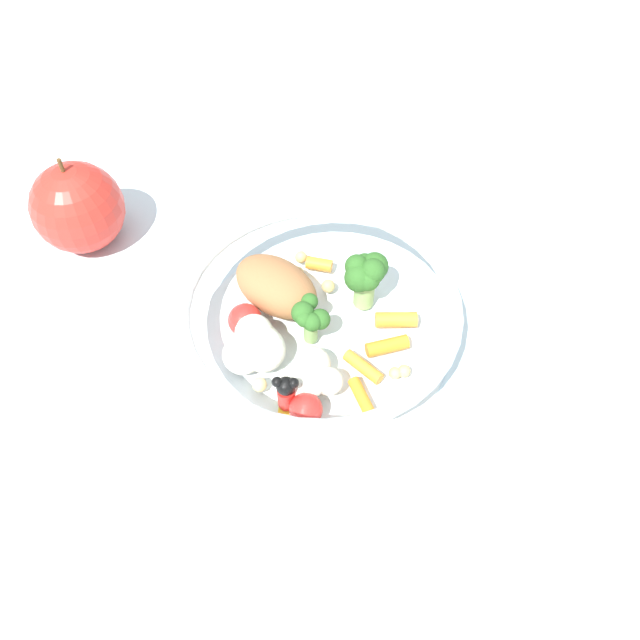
# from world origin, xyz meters

# --- Properties ---
(ground_plane) EXTENTS (2.40, 2.40, 0.00)m
(ground_plane) POSITION_xyz_m (0.00, 0.00, 0.00)
(ground_plane) COLOR silver
(food_container) EXTENTS (0.22, 0.22, 0.06)m
(food_container) POSITION_xyz_m (0.01, 0.01, 0.03)
(food_container) COLOR white
(food_container) RESTS_ON ground_plane
(loose_apple) EXTENTS (0.08, 0.08, 0.09)m
(loose_apple) POSITION_xyz_m (0.11, -0.21, 0.04)
(loose_apple) COLOR red
(loose_apple) RESTS_ON ground_plane
(folded_napkin) EXTENTS (0.17, 0.16, 0.01)m
(folded_napkin) POSITION_xyz_m (-0.06, 0.26, 0.00)
(folded_napkin) COLOR silver
(folded_napkin) RESTS_ON ground_plane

